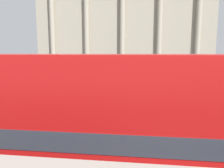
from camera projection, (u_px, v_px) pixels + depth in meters
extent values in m
cube|color=#B71414|center=(77.00, 163.00, 5.98)|extent=(10.68, 2.55, 1.83)
cube|color=#2D3842|center=(76.00, 123.00, 5.82)|extent=(10.47, 2.57, 0.45)
cube|color=#B71414|center=(75.00, 85.00, 5.67)|extent=(10.68, 2.55, 1.59)
cube|color=#A39984|center=(125.00, 24.00, 44.40)|extent=(32.06, 12.10, 20.39)
cylinder|color=#A39984|center=(52.00, 29.00, 39.82)|extent=(0.90, 0.90, 17.33)
cylinder|color=#A39984|center=(87.00, 28.00, 39.03)|extent=(0.90, 0.90, 17.33)
cylinder|color=#A39984|center=(122.00, 28.00, 38.24)|extent=(0.90, 0.90, 17.33)
cylinder|color=#A39984|center=(159.00, 27.00, 37.46)|extent=(0.90, 0.90, 17.33)
cylinder|color=#A39984|center=(198.00, 27.00, 36.67)|extent=(0.90, 0.90, 17.33)
cylinder|color=black|center=(122.00, 93.00, 14.38)|extent=(0.12, 0.12, 3.54)
cube|color=black|center=(125.00, 73.00, 14.17)|extent=(0.20, 0.24, 0.70)
sphere|color=green|center=(127.00, 71.00, 14.13)|extent=(0.14, 0.14, 0.14)
cylinder|color=black|center=(159.00, 76.00, 21.91)|extent=(0.12, 0.12, 4.04)
cube|color=black|center=(162.00, 61.00, 21.66)|extent=(0.20, 0.24, 0.70)
sphere|color=gold|center=(163.00, 59.00, 21.62)|extent=(0.14, 0.14, 0.14)
cylinder|color=black|center=(138.00, 72.00, 28.43)|extent=(0.12, 0.12, 3.81)
cube|color=black|center=(140.00, 61.00, 28.19)|extent=(0.20, 0.24, 0.70)
sphere|color=red|center=(141.00, 59.00, 28.16)|extent=(0.14, 0.14, 0.14)
cylinder|color=black|center=(115.00, 92.00, 22.93)|extent=(0.60, 0.18, 0.60)
cylinder|color=black|center=(113.00, 95.00, 21.21)|extent=(0.60, 0.18, 0.60)
cylinder|color=black|center=(89.00, 91.00, 23.27)|extent=(0.60, 0.18, 0.60)
cylinder|color=black|center=(85.00, 94.00, 21.56)|extent=(0.60, 0.18, 0.60)
cube|color=#B2B5BA|center=(100.00, 90.00, 22.20)|extent=(4.20, 1.75, 0.55)
cube|color=#2D3842|center=(98.00, 85.00, 22.15)|extent=(1.89, 1.61, 0.50)
cylinder|color=#282B33|center=(126.00, 83.00, 28.96)|extent=(0.14, 0.14, 0.88)
cylinder|color=#282B33|center=(127.00, 83.00, 28.94)|extent=(0.14, 0.14, 0.88)
cylinder|color=yellow|center=(126.00, 77.00, 28.84)|extent=(0.32, 0.32, 0.70)
sphere|color=tan|center=(126.00, 73.00, 28.77)|extent=(0.24, 0.24, 0.24)
cylinder|color=#282B33|center=(145.00, 87.00, 24.93)|extent=(0.14, 0.14, 0.89)
cylinder|color=#282B33|center=(147.00, 87.00, 24.90)|extent=(0.14, 0.14, 0.89)
cylinder|color=#606638|center=(146.00, 81.00, 24.80)|extent=(0.32, 0.32, 0.70)
sphere|color=tan|center=(146.00, 76.00, 24.73)|extent=(0.24, 0.24, 0.24)
cylinder|color=#282B33|center=(123.00, 80.00, 31.59)|extent=(0.14, 0.14, 0.84)
cylinder|color=#282B33|center=(124.00, 80.00, 31.57)|extent=(0.14, 0.14, 0.84)
cylinder|color=slate|center=(123.00, 75.00, 31.47)|extent=(0.32, 0.32, 0.67)
sphere|color=tan|center=(123.00, 72.00, 31.40)|extent=(0.23, 0.23, 0.23)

